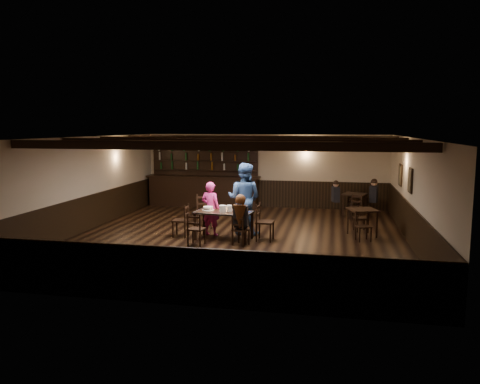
% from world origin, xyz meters
% --- Properties ---
extents(ground, '(10.00, 10.00, 0.00)m').
position_xyz_m(ground, '(0.00, 0.00, 0.00)').
color(ground, black).
rests_on(ground, ground).
extents(room_shell, '(9.02, 10.02, 2.71)m').
position_xyz_m(room_shell, '(0.01, 0.04, 1.75)').
color(room_shell, beige).
rests_on(room_shell, ground).
extents(dining_table, '(1.58, 0.92, 0.75)m').
position_xyz_m(dining_table, '(-0.32, -0.32, 0.67)').
color(dining_table, black).
rests_on(dining_table, ground).
extents(chair_near_left, '(0.43, 0.42, 0.83)m').
position_xyz_m(chair_near_left, '(-0.86, -1.14, 0.49)').
color(chair_near_left, black).
rests_on(chair_near_left, ground).
extents(chair_near_right, '(0.46, 0.45, 0.78)m').
position_xyz_m(chair_near_right, '(0.22, -0.90, 0.45)').
color(chair_near_right, black).
rests_on(chair_near_right, ground).
extents(chair_end_left, '(0.41, 0.43, 0.90)m').
position_xyz_m(chair_end_left, '(-1.47, -0.24, 0.52)').
color(chair_end_left, black).
rests_on(chair_end_left, ground).
extents(chair_end_right, '(0.46, 0.48, 0.99)m').
position_xyz_m(chair_end_right, '(0.69, -0.21, 0.58)').
color(chair_end_right, black).
rests_on(chair_end_right, ground).
extents(chair_far_pushed, '(0.57, 0.55, 0.98)m').
position_xyz_m(chair_far_pushed, '(-1.25, 1.06, 0.57)').
color(chair_far_pushed, black).
rests_on(chair_far_pushed, ground).
extents(woman_pink, '(0.61, 0.47, 1.49)m').
position_xyz_m(woman_pink, '(-0.79, 0.09, 0.75)').
color(woman_pink, '#E1309A').
rests_on(woman_pink, ground).
extents(man_blue, '(1.08, 0.91, 2.00)m').
position_xyz_m(man_blue, '(0.09, 0.41, 1.00)').
color(man_blue, navy).
rests_on(man_blue, ground).
extents(seated_person, '(0.36, 0.53, 0.87)m').
position_xyz_m(seated_person, '(0.25, -0.86, 0.85)').
color(seated_person, black).
rests_on(seated_person, ground).
extents(cake, '(0.32, 0.32, 0.10)m').
position_xyz_m(cake, '(-0.78, -0.21, 0.80)').
color(cake, white).
rests_on(cake, dining_table).
extents(plate_stack_a, '(0.19, 0.19, 0.18)m').
position_xyz_m(plate_stack_a, '(-0.32, -0.40, 0.84)').
color(plate_stack_a, white).
rests_on(plate_stack_a, dining_table).
extents(plate_stack_b, '(0.15, 0.15, 0.17)m').
position_xyz_m(plate_stack_b, '(-0.17, -0.29, 0.84)').
color(plate_stack_b, white).
rests_on(plate_stack_b, dining_table).
extents(tea_light, '(0.06, 0.06, 0.06)m').
position_xyz_m(tea_light, '(-0.25, -0.25, 0.78)').
color(tea_light, '#A5A8AD').
rests_on(tea_light, dining_table).
extents(salt_shaker, '(0.03, 0.03, 0.08)m').
position_xyz_m(salt_shaker, '(0.00, -0.47, 0.79)').
color(salt_shaker, silver).
rests_on(salt_shaker, dining_table).
extents(pepper_shaker, '(0.04, 0.04, 0.10)m').
position_xyz_m(pepper_shaker, '(0.12, -0.47, 0.80)').
color(pepper_shaker, '#A5A8AD').
rests_on(pepper_shaker, dining_table).
extents(drink_glass, '(0.07, 0.07, 0.11)m').
position_xyz_m(drink_glass, '(-0.02, -0.26, 0.81)').
color(drink_glass, silver).
rests_on(drink_glass, dining_table).
extents(menu_red, '(0.29, 0.22, 0.00)m').
position_xyz_m(menu_red, '(0.21, -0.51, 0.75)').
color(menu_red, '#9C1511').
rests_on(menu_red, dining_table).
extents(menu_blue, '(0.34, 0.28, 0.00)m').
position_xyz_m(menu_blue, '(0.25, -0.21, 0.75)').
color(menu_blue, '#0D1744').
rests_on(menu_blue, dining_table).
extents(bar_counter, '(4.28, 0.70, 2.20)m').
position_xyz_m(bar_counter, '(-2.30, 4.72, 0.73)').
color(bar_counter, black).
rests_on(bar_counter, ground).
extents(back_table_a, '(0.91, 0.91, 0.75)m').
position_xyz_m(back_table_a, '(3.32, 0.82, 0.64)').
color(back_table_a, black).
rests_on(back_table_a, ground).
extents(back_table_b, '(0.91, 0.91, 0.75)m').
position_xyz_m(back_table_b, '(3.23, 3.85, 0.64)').
color(back_table_b, black).
rests_on(back_table_b, ground).
extents(bg_patron_left, '(0.29, 0.39, 0.73)m').
position_xyz_m(bg_patron_left, '(2.59, 3.72, 0.83)').
color(bg_patron_left, black).
rests_on(bg_patron_left, ground).
extents(bg_patron_right, '(0.32, 0.43, 0.79)m').
position_xyz_m(bg_patron_right, '(3.85, 3.88, 0.86)').
color(bg_patron_right, black).
rests_on(bg_patron_right, ground).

